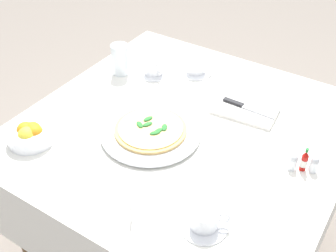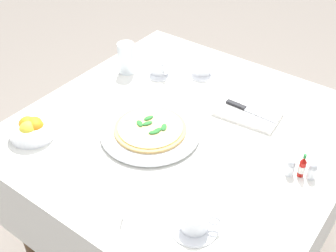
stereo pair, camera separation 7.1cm
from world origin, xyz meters
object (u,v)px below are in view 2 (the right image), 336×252
(dinner_knife, at_px, (249,110))
(pepper_shaker, at_px, (291,167))
(citrus_bowl, at_px, (32,128))
(coffee_cup_far_left, at_px, (202,67))
(pizza, at_px, (150,128))
(water_glass_near_left, at_px, (127,60))
(hot_sauce_bottle, at_px, (302,167))
(pizza_plate, at_px, (150,132))
(coffee_cup_far_right, at_px, (160,67))
(napkin_folded, at_px, (247,113))
(salt_shaker, at_px, (312,171))
(menu_card, at_px, (124,200))
(coffee_cup_near_right, at_px, (195,221))

(dinner_knife, bearing_deg, pepper_shaker, -36.38)
(citrus_bowl, bearing_deg, coffee_cup_far_left, 70.08)
(pizza, distance_m, water_glass_near_left, 0.42)
(water_glass_near_left, xyz_separation_m, hot_sauce_bottle, (0.80, -0.14, -0.02))
(pizza_plate, relative_size, coffee_cup_far_left, 2.56)
(coffee_cup_far_right, bearing_deg, dinner_knife, -5.37)
(hot_sauce_bottle, bearing_deg, pizza_plate, -166.57)
(napkin_folded, xyz_separation_m, salt_shaker, (0.30, -0.16, 0.02))
(coffee_cup_far_left, xyz_separation_m, dinner_knife, (0.28, -0.14, -0.01))
(menu_card, bearing_deg, hot_sauce_bottle, -73.44)
(water_glass_near_left, height_order, napkin_folded, water_glass_near_left)
(pizza, distance_m, salt_shaker, 0.52)
(salt_shaker, xyz_separation_m, pepper_shaker, (-0.06, -0.02, 0.00))
(napkin_folded, bearing_deg, coffee_cup_far_left, 148.45)
(hot_sauce_bottle, bearing_deg, menu_card, -129.97)
(napkin_folded, relative_size, hot_sauce_bottle, 2.79)
(water_glass_near_left, relative_size, menu_card, 1.62)
(pizza_plate, relative_size, coffee_cup_far_right, 2.56)
(coffee_cup_far_left, height_order, salt_shaker, coffee_cup_far_left)
(napkin_folded, relative_size, citrus_bowl, 1.54)
(coffee_cup_far_right, height_order, dinner_knife, coffee_cup_far_right)
(coffee_cup_far_left, relative_size, citrus_bowl, 0.87)
(salt_shaker, bearing_deg, pizza, -166.23)
(menu_card, bearing_deg, salt_shaker, -75.00)
(pizza_plate, distance_m, coffee_cup_far_right, 0.39)
(napkin_folded, relative_size, pepper_shaker, 4.11)
(dinner_knife, distance_m, citrus_bowl, 0.74)
(coffee_cup_near_right, height_order, menu_card, coffee_cup_near_right)
(pizza, distance_m, coffee_cup_far_left, 0.43)
(pizza, xyz_separation_m, coffee_cup_far_right, (-0.21, 0.32, 0.01))
(coffee_cup_near_right, bearing_deg, pepper_shaker, 70.61)
(pizza_plate, bearing_deg, water_glass_near_left, 141.49)
(pizza, bearing_deg, pizza_plate, -122.74)
(pizza_plate, bearing_deg, coffee_cup_far_right, 122.74)
(napkin_folded, relative_size, salt_shaker, 4.11)
(citrus_bowl, bearing_deg, pepper_shaker, 24.10)
(coffee_cup_far_left, xyz_separation_m, citrus_bowl, (-0.24, -0.66, -0.00))
(dinner_knife, height_order, hot_sauce_bottle, hot_sauce_bottle)
(coffee_cup_far_right, height_order, napkin_folded, coffee_cup_far_right)
(coffee_cup_far_right, xyz_separation_m, salt_shaker, (0.71, -0.20, -0.01))
(coffee_cup_far_right, xyz_separation_m, water_glass_near_left, (-0.12, -0.07, 0.02))
(coffee_cup_far_right, relative_size, coffee_cup_far_left, 1.00)
(pizza_plate, height_order, coffee_cup_near_right, coffee_cup_near_right)
(salt_shaker, bearing_deg, coffee_cup_near_right, -116.07)
(water_glass_near_left, height_order, citrus_bowl, water_glass_near_left)
(menu_card, bearing_deg, napkin_folded, -40.46)
(coffee_cup_far_left, relative_size, hot_sauce_bottle, 1.57)
(coffee_cup_near_right, bearing_deg, menu_card, -163.46)
(pizza, distance_m, dinner_knife, 0.36)
(coffee_cup_near_right, bearing_deg, citrus_bowl, -179.75)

